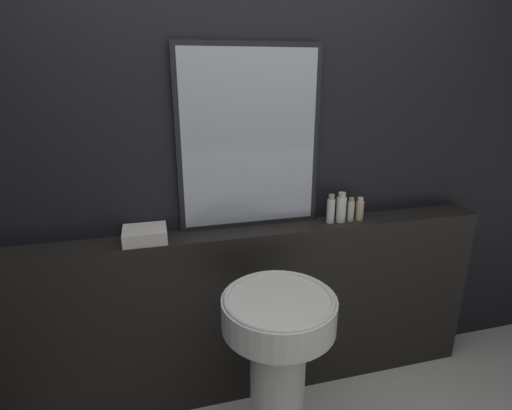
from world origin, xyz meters
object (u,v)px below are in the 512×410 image
object	(u,v)px
pedestal_sink	(278,358)
mirror	(250,140)
towel_stack	(145,235)
shampoo_bottle	(331,210)
lotion_bottle	(351,210)
body_wash_bottle	(360,209)
conditioner_bottle	(341,208)

from	to	relation	value
pedestal_sink	mirror	world-z (taller)	mirror
towel_stack	shampoo_bottle	world-z (taller)	shampoo_bottle
lotion_bottle	shampoo_bottle	bearing A→B (deg)	180.00
towel_stack	lotion_bottle	world-z (taller)	lotion_bottle
mirror	body_wash_bottle	bearing A→B (deg)	-6.87
towel_stack	conditioner_bottle	distance (m)	1.02
pedestal_sink	conditioner_bottle	distance (m)	0.84
shampoo_bottle	conditioner_bottle	size ratio (longest dim) A/B	0.96
lotion_bottle	body_wash_bottle	distance (m)	0.05
conditioner_bottle	shampoo_bottle	bearing A→B (deg)	-180.00
mirror	shampoo_bottle	distance (m)	0.57
lotion_bottle	body_wash_bottle	bearing A→B (deg)	0.00
towel_stack	pedestal_sink	bearing A→B (deg)	-41.74
mirror	lotion_bottle	bearing A→B (deg)	-7.54
body_wash_bottle	shampoo_bottle	bearing A→B (deg)	180.00
pedestal_sink	conditioner_bottle	xyz separation A→B (m)	(0.50, 0.47, 0.49)
shampoo_bottle	lotion_bottle	xyz separation A→B (m)	(0.12, 0.00, -0.01)
pedestal_sink	shampoo_bottle	size ratio (longest dim) A/B	5.57
shampoo_bottle	conditioner_bottle	xyz separation A→B (m)	(0.06, 0.00, 0.00)
body_wash_bottle	lotion_bottle	bearing A→B (deg)	180.00
towel_stack	body_wash_bottle	xyz separation A→B (m)	(1.13, 0.00, 0.03)
towel_stack	body_wash_bottle	bearing A→B (deg)	0.00
pedestal_sink	body_wash_bottle	xyz separation A→B (m)	(0.61, 0.47, 0.48)
pedestal_sink	towel_stack	world-z (taller)	towel_stack
pedestal_sink	towel_stack	size ratio (longest dim) A/B	4.30
body_wash_bottle	towel_stack	bearing A→B (deg)	180.00
shampoo_bottle	body_wash_bottle	world-z (taller)	shampoo_bottle
body_wash_bottle	conditioner_bottle	bearing A→B (deg)	180.00
towel_stack	lotion_bottle	xyz separation A→B (m)	(1.08, 0.00, 0.03)
towel_stack	conditioner_bottle	world-z (taller)	conditioner_bottle
pedestal_sink	lotion_bottle	distance (m)	0.87
mirror	shampoo_bottle	xyz separation A→B (m)	(0.42, -0.07, -0.38)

